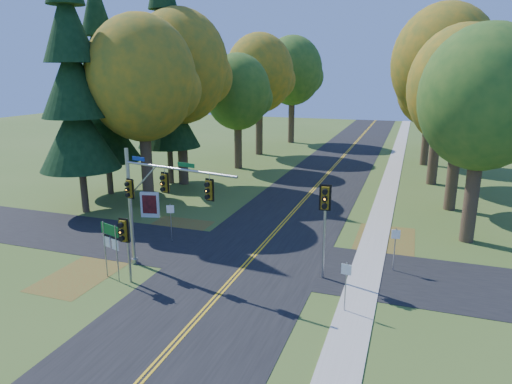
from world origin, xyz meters
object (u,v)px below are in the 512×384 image
(east_signal_pole, at_px, (325,208))
(route_sign_cluster, at_px, (110,240))
(info_kiosk, at_px, (150,205))
(traffic_mast, at_px, (153,196))

(east_signal_pole, relative_size, route_sign_cluster, 1.67)
(east_signal_pole, distance_m, route_sign_cluster, 10.54)
(east_signal_pole, height_order, route_sign_cluster, east_signal_pole)
(east_signal_pole, bearing_deg, info_kiosk, 150.46)
(route_sign_cluster, bearing_deg, east_signal_pole, 37.52)
(info_kiosk, bearing_deg, east_signal_pole, -36.45)
(traffic_mast, distance_m, east_signal_pole, 8.52)
(traffic_mast, relative_size, east_signal_pole, 1.39)
(traffic_mast, height_order, info_kiosk, traffic_mast)
(traffic_mast, bearing_deg, east_signal_pole, 23.19)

